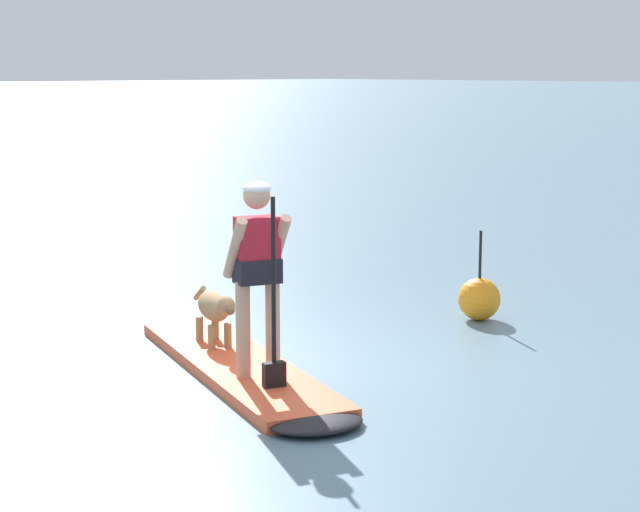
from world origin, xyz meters
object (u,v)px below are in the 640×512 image
dog (215,309)px  marker_buoy (479,299)px  paddleboard (247,373)px  person_paddler (258,265)px

dog → marker_buoy: marker_buoy is taller
paddleboard → dog: (-0.77, 0.28, 0.39)m
marker_buoy → person_paddler: bearing=-85.8°
dog → person_paddler: bearing=-20.2°
person_paddler → dog: bearing=159.8°
person_paddler → marker_buoy: (-0.24, 3.26, -0.80)m
paddleboard → dog: size_ratio=3.60×
paddleboard → dog: bearing=159.8°
paddleboard → person_paddler: bearing=-20.2°
dog → paddleboard: bearing=-20.2°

